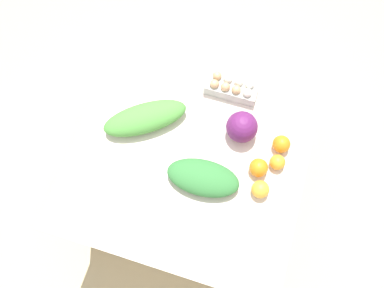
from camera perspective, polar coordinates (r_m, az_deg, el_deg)
The scene contains 10 objects.
ground_plane at distance 2.43m, azimuth 0.00°, elevation -6.46°, with size 8.00×8.00×0.00m, color #C6B289.
dining_table at distance 1.81m, azimuth 0.00°, elevation -1.36°, with size 1.11×1.05×0.75m.
cabbage_purple at distance 1.68m, azimuth 7.61°, elevation 2.59°, with size 0.14×0.14×0.14m, color #601E5B.
egg_carton at distance 1.80m, azimuth 6.03°, elevation 8.59°, with size 0.10×0.25×0.09m.
greens_bunch_chard at distance 1.62m, azimuth 1.69°, elevation -5.16°, with size 0.32×0.16×0.09m, color #337538.
greens_bunch_scallion at distance 1.73m, azimuth -7.15°, elevation 3.95°, with size 0.39×0.15×0.10m, color #4C933D.
orange_0 at distance 1.64m, azimuth 10.37°, elevation -6.80°, with size 0.08×0.08×0.08m, color #F9A833.
orange_1 at distance 1.66m, azimuth 10.12°, elevation -3.58°, with size 0.08×0.08×0.08m, color orange.
orange_2 at distance 1.72m, azimuth 13.47°, elevation -0.01°, with size 0.08×0.08×0.08m, color orange.
orange_3 at distance 1.69m, azimuth 12.89°, elevation -2.72°, with size 0.07×0.07×0.07m, color orange.
Camera 1 is at (0.58, 0.18, 2.35)m, focal length 35.00 mm.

